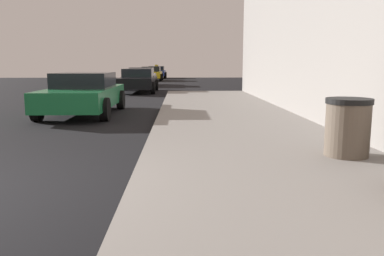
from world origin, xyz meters
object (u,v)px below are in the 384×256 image
(car_green, at_px, (84,93))
(car_black, at_px, (138,80))
(car_silver, at_px, (142,76))
(car_blue, at_px, (156,72))
(car_yellow, at_px, (151,74))
(trash_bin, at_px, (348,127))

(car_green, relative_size, car_black, 1.00)
(car_green, xyz_separation_m, car_silver, (0.21, 16.20, -0.00))
(car_silver, bearing_deg, car_blue, -90.83)
(car_black, height_order, car_yellow, same)
(trash_bin, bearing_deg, car_silver, 103.16)
(car_black, bearing_deg, car_green, 86.08)
(car_black, bearing_deg, car_yellow, -88.65)
(car_green, bearing_deg, trash_bin, 130.89)
(car_silver, xyz_separation_m, car_yellow, (0.10, 8.17, -0.00))
(car_black, height_order, car_blue, car_blue)
(car_black, height_order, car_silver, same)
(car_green, height_order, car_silver, same)
(car_black, relative_size, car_silver, 1.03)
(car_black, xyz_separation_m, car_yellow, (-0.35, 14.79, -0.00))
(car_yellow, height_order, car_blue, car_blue)
(car_silver, bearing_deg, trash_bin, 103.16)
(trash_bin, bearing_deg, car_blue, 97.81)
(car_green, distance_m, car_black, 9.61)
(car_green, relative_size, car_blue, 0.99)
(trash_bin, xyz_separation_m, car_yellow, (-5.17, 30.70, 0.05))
(car_silver, bearing_deg, car_black, 93.84)
(trash_bin, relative_size, car_black, 0.20)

